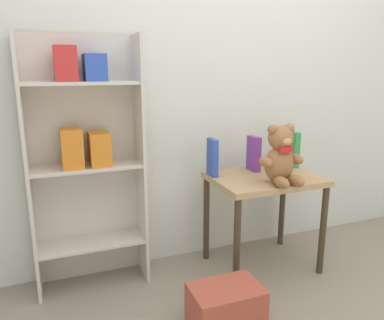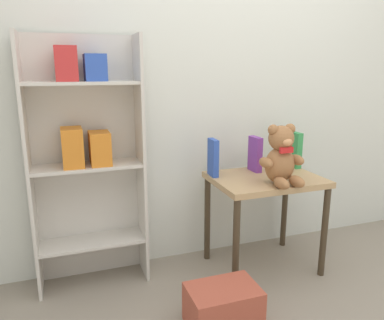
{
  "view_description": "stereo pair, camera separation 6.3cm",
  "coord_description": "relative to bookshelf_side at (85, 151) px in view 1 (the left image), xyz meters",
  "views": [
    {
      "loc": [
        -1.11,
        -0.93,
        1.27
      ],
      "look_at": [
        -0.34,
        1.06,
        0.75
      ],
      "focal_mm": 35.0,
      "sensor_mm": 36.0,
      "label": 1
    },
    {
      "loc": [
        -1.06,
        -0.95,
        1.27
      ],
      "look_at": [
        -0.34,
        1.06,
        0.75
      ],
      "focal_mm": 35.0,
      "sensor_mm": 36.0,
      "label": 2
    }
  ],
  "objects": [
    {
      "name": "book_standing_purple",
      "position": [
        1.06,
        -0.08,
        -0.09
      ],
      "size": [
        0.04,
        0.12,
        0.23
      ],
      "primitive_type": "cube",
      "rotation": [
        0.0,
        0.0,
        0.04
      ],
      "color": "purple",
      "rests_on": "display_table"
    },
    {
      "name": "bookshelf_side",
      "position": [
        0.0,
        0.0,
        0.0
      ],
      "size": [
        0.64,
        0.24,
        1.46
      ],
      "color": "beige",
      "rests_on": "ground_plane"
    },
    {
      "name": "storage_bin",
      "position": [
        0.58,
        -0.68,
        -0.71
      ],
      "size": [
        0.36,
        0.24,
        0.21
      ],
      "color": "#AD4C38",
      "rests_on": "ground_plane"
    },
    {
      "name": "book_standing_green",
      "position": [
        1.36,
        -0.07,
        -0.08
      ],
      "size": [
        0.04,
        0.13,
        0.24
      ],
      "primitive_type": "cube",
      "rotation": [
        0.0,
        0.0,
        0.02
      ],
      "color": "#33934C",
      "rests_on": "display_table"
    },
    {
      "name": "wall_back",
      "position": [
        0.93,
        0.14,
        0.43
      ],
      "size": [
        4.8,
        0.06,
        2.5
      ],
      "color": "silver",
      "rests_on": "ground_plane"
    },
    {
      "name": "book_standing_blue",
      "position": [
        0.76,
        -0.09,
        -0.08
      ],
      "size": [
        0.04,
        0.12,
        0.23
      ],
      "primitive_type": "cube",
      "rotation": [
        0.0,
        0.0,
        -0.04
      ],
      "color": "#2D51B7",
      "rests_on": "display_table"
    },
    {
      "name": "teddy_bear",
      "position": [
        1.07,
        -0.37,
        -0.04
      ],
      "size": [
        0.27,
        0.24,
        0.35
      ],
      "color": "#99663D",
      "rests_on": "display_table"
    },
    {
      "name": "display_table",
      "position": [
        1.06,
        -0.22,
        -0.29
      ],
      "size": [
        0.66,
        0.5,
        0.62
      ],
      "color": "tan",
      "rests_on": "ground_plane"
    }
  ]
}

